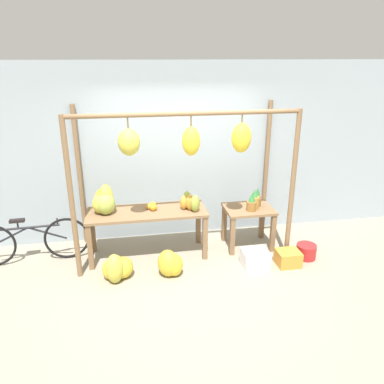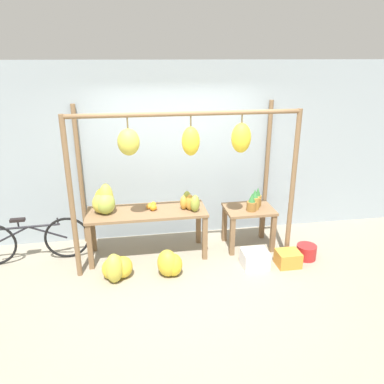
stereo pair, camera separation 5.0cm
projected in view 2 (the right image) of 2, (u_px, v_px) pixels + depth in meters
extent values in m
plane|color=gray|center=(192.00, 282.00, 5.01)|extent=(20.00, 20.00, 0.00)
cube|color=#99A8B2|center=(176.00, 152.00, 5.97)|extent=(8.00, 0.08, 2.80)
cylinder|color=brown|center=(71.00, 201.00, 4.80)|extent=(0.07, 0.07, 2.20)
cylinder|color=brown|center=(292.00, 188.00, 5.27)|extent=(0.07, 0.07, 2.20)
cylinder|color=brown|center=(80.00, 177.00, 5.76)|extent=(0.07, 0.07, 2.20)
cylinder|color=brown|center=(267.00, 168.00, 6.22)|extent=(0.07, 0.07, 2.20)
cylinder|color=brown|center=(187.00, 114.00, 4.67)|extent=(3.01, 0.06, 0.06)
cylinder|color=brown|center=(127.00, 123.00, 4.58)|extent=(0.02, 0.02, 0.13)
ellipsoid|color=gold|center=(129.00, 142.00, 4.67)|extent=(0.28, 0.25, 0.34)
cylinder|color=brown|center=(191.00, 121.00, 4.71)|extent=(0.02, 0.02, 0.13)
ellipsoid|color=yellow|center=(191.00, 141.00, 4.79)|extent=(0.23, 0.21, 0.38)
cylinder|color=brown|center=(242.00, 119.00, 4.81)|extent=(0.02, 0.02, 0.10)
ellipsoid|color=yellow|center=(241.00, 138.00, 4.89)|extent=(0.26, 0.23, 0.39)
cube|color=brown|center=(147.00, 212.00, 5.47)|extent=(1.74, 0.63, 0.04)
cube|color=brown|center=(90.00, 247.00, 5.22)|extent=(0.07, 0.07, 0.68)
cube|color=brown|center=(205.00, 238.00, 5.48)|extent=(0.07, 0.07, 0.68)
cube|color=brown|center=(93.00, 230.00, 5.71)|extent=(0.07, 0.07, 0.68)
cube|color=brown|center=(198.00, 223.00, 5.97)|extent=(0.07, 0.07, 0.68)
cube|color=brown|center=(249.00, 209.00, 5.76)|extent=(0.74, 0.58, 0.04)
cube|color=brown|center=(232.00, 237.00, 5.60)|extent=(0.07, 0.07, 0.61)
cube|color=brown|center=(273.00, 233.00, 5.70)|extent=(0.07, 0.07, 0.61)
cube|color=brown|center=(224.00, 223.00, 6.05)|extent=(0.07, 0.07, 0.61)
cube|color=brown|center=(262.00, 221.00, 6.15)|extent=(0.07, 0.07, 0.61)
ellipsoid|color=gold|center=(106.00, 198.00, 5.34)|extent=(0.25, 0.27, 0.43)
ellipsoid|color=yellow|center=(104.00, 200.00, 5.38)|extent=(0.32, 0.30, 0.36)
ellipsoid|color=gold|center=(102.00, 203.00, 5.34)|extent=(0.39, 0.38, 0.30)
ellipsoid|color=#9EB247|center=(106.00, 204.00, 5.31)|extent=(0.37, 0.36, 0.31)
sphere|color=orange|center=(153.00, 208.00, 5.45)|extent=(0.10, 0.10, 0.10)
sphere|color=orange|center=(149.00, 206.00, 5.51)|extent=(0.08, 0.08, 0.08)
sphere|color=orange|center=(154.00, 207.00, 5.47)|extent=(0.09, 0.09, 0.09)
sphere|color=orange|center=(154.00, 204.00, 5.58)|extent=(0.08, 0.08, 0.08)
sphere|color=orange|center=(150.00, 205.00, 5.55)|extent=(0.08, 0.08, 0.08)
cylinder|color=#B27F38|center=(255.00, 203.00, 5.68)|extent=(0.13, 0.13, 0.19)
cone|color=#337538|center=(255.00, 195.00, 5.64)|extent=(0.09, 0.09, 0.08)
cylinder|color=olive|center=(254.00, 202.00, 5.73)|extent=(0.13, 0.13, 0.18)
cone|color=#337538|center=(255.00, 193.00, 5.68)|extent=(0.09, 0.09, 0.12)
cylinder|color=olive|center=(257.00, 200.00, 5.83)|extent=(0.12, 0.12, 0.16)
cone|color=#337538|center=(258.00, 192.00, 5.78)|extent=(0.09, 0.09, 0.13)
cylinder|color=olive|center=(256.00, 202.00, 5.79)|extent=(0.13, 0.13, 0.14)
cone|color=#337538|center=(257.00, 195.00, 5.75)|extent=(0.09, 0.09, 0.11)
cylinder|color=olive|center=(252.00, 206.00, 5.63)|extent=(0.15, 0.15, 0.15)
cone|color=#337538|center=(252.00, 197.00, 5.59)|extent=(0.10, 0.10, 0.14)
ellipsoid|color=gold|center=(123.00, 267.00, 5.09)|extent=(0.35, 0.37, 0.29)
ellipsoid|color=gold|center=(115.00, 266.00, 5.09)|extent=(0.27, 0.25, 0.33)
ellipsoid|color=gold|center=(111.00, 269.00, 5.05)|extent=(0.31, 0.32, 0.29)
ellipsoid|color=gold|center=(114.00, 268.00, 4.95)|extent=(0.26, 0.28, 0.41)
ellipsoid|color=yellow|center=(174.00, 265.00, 5.12)|extent=(0.29, 0.31, 0.32)
ellipsoid|color=gold|center=(167.00, 262.00, 5.17)|extent=(0.28, 0.26, 0.35)
ellipsoid|color=yellow|center=(167.00, 263.00, 5.11)|extent=(0.25, 0.23, 0.38)
ellipsoid|color=gold|center=(168.00, 263.00, 5.10)|extent=(0.40, 0.40, 0.38)
cube|color=silver|center=(255.00, 259.00, 5.35)|extent=(0.36, 0.32, 0.24)
cylinder|color=#AD2323|center=(306.00, 252.00, 5.56)|extent=(0.29, 0.29, 0.21)
torus|color=black|center=(67.00, 238.00, 5.52)|extent=(0.65, 0.07, 0.65)
cylinder|color=black|center=(28.00, 227.00, 5.34)|extent=(0.86, 0.08, 0.03)
cylinder|color=black|center=(11.00, 236.00, 5.33)|extent=(0.52, 0.06, 0.26)
cylinder|color=black|center=(48.00, 232.00, 5.43)|extent=(0.52, 0.06, 0.26)
cylinder|color=black|center=(18.00, 225.00, 5.30)|extent=(0.02, 0.02, 0.10)
cube|color=black|center=(17.00, 220.00, 5.27)|extent=(0.20, 0.09, 0.04)
cylinder|color=black|center=(58.00, 221.00, 5.41)|extent=(0.02, 0.02, 0.10)
ellipsoid|color=#93A33D|center=(187.00, 200.00, 5.51)|extent=(0.17, 0.16, 0.27)
ellipsoid|color=#93A33D|center=(195.00, 203.00, 5.39)|extent=(0.20, 0.20, 0.25)
ellipsoid|color=gold|center=(190.00, 202.00, 5.44)|extent=(0.17, 0.16, 0.24)
ellipsoid|color=gold|center=(184.00, 202.00, 5.48)|extent=(0.16, 0.17, 0.21)
cube|color=orange|center=(288.00, 258.00, 5.38)|extent=(0.33, 0.29, 0.22)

